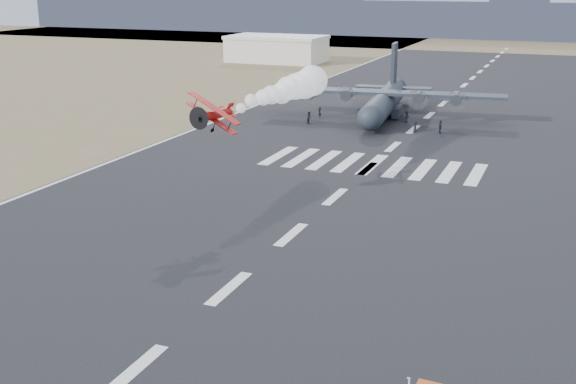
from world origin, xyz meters
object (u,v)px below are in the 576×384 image
Objects in this scene: aerobatic_biplane at (213,114)px; crew_e at (415,127)px; transport_aircraft at (385,100)px; crew_g at (320,112)px; crew_a at (365,122)px; crew_f at (362,116)px; crew_h at (378,121)px; crew_c at (406,117)px; hangar_left at (277,49)px; crew_d at (440,127)px; crew_b at (309,118)px.

crew_e is (10.43, 41.19, -8.13)m from aerobatic_biplane.
transport_aircraft is 22.19× the size of crew_g.
crew_f is at bearing 137.56° from crew_a.
crew_h reaches higher than crew_g.
crew_c is (4.67, 6.55, -0.01)m from crew_a.
crew_h is at bearing -57.32° from hangar_left.
hangar_left is 84.48m from crew_c.
transport_aircraft reaches higher than hangar_left.
crew_a is (2.96, 41.38, -8.06)m from aerobatic_biplane.
aerobatic_biplane is 3.12× the size of crew_a.
aerobatic_biplane is 3.39× the size of crew_e.
crew_a is at bearing 66.66° from crew_d.
aerobatic_biplane is 42.58m from crew_b.
crew_c is at bearing 46.91° from crew_f.
crew_b reaches higher than crew_e.
crew_a is at bearing -41.03° from crew_f.
crew_h is at bearing -123.45° from crew_e.
crew_c is at bearing 81.85° from crew_a.
hangar_left is 13.08× the size of crew_f.
transport_aircraft is at bearing 22.96° from crew_d.
crew_g is (-9.35, -4.12, -1.92)m from transport_aircraft.
aerobatic_biplane is (42.24, -116.08, 5.52)m from hangar_left.
crew_c is 7.30m from crew_e.
crew_d reaches higher than crew_g.
crew_b is (-5.69, 41.43, -8.00)m from aerobatic_biplane.
crew_b reaches higher than crew_a.
hangar_left is 93.05m from crew_d.
hangar_left reaches higher than crew_g.
transport_aircraft is 19.87× the size of crew_b.
hangar_left is 4.52× the size of aerobatic_biplane.
crew_d is (6.23, -6.05, 0.06)m from crew_c.
crew_g is 0.97× the size of crew_h.
crew_h is at bearing 15.24° from crew_c.
crew_e is 10.25m from crew_f.
transport_aircraft is at bearing 89.98° from aerobatic_biplane.
crew_d is (19.56, 0.45, -0.01)m from crew_b.
crew_c is 5.72m from crew_h.
crew_f reaches higher than crew_a.
crew_a reaches higher than crew_g.
crew_a is at bearing -106.79° from crew_e.
crew_a is 10.91m from crew_d.
crew_a reaches higher than crew_h.
crew_e is at bearing -54.88° from hangar_left.
crew_c is 13.66m from crew_g.
crew_e is (16.12, -0.24, -0.13)m from crew_b.
crew_a is at bearing 12.21° from crew_c.
crew_h is at bearing -11.46° from crew_f.
hangar_left is 123.64m from aerobatic_biplane.
transport_aircraft reaches higher than crew_h.
crew_b is 1.17× the size of crew_e.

